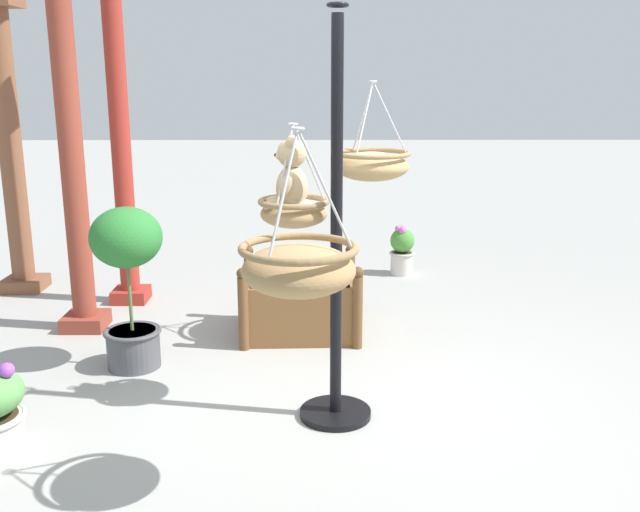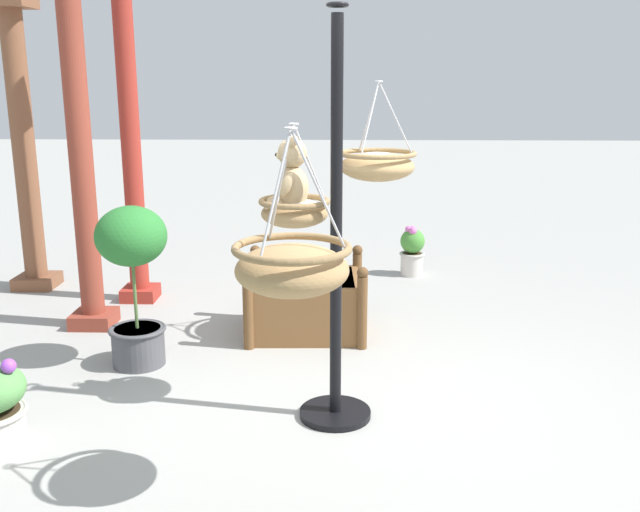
% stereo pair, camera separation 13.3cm
% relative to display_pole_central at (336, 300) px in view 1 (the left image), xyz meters
% --- Properties ---
extents(ground_plane, '(40.00, 40.00, 0.00)m').
position_rel_display_pole_central_xyz_m(ground_plane, '(0.12, -0.01, -0.75)').
color(ground_plane, '#9E9E99').
extents(display_pole_central, '(0.44, 0.44, 2.42)m').
position_rel_display_pole_central_xyz_m(display_pole_central, '(0.00, 0.00, 0.00)').
color(display_pole_central, black).
rests_on(display_pole_central, ground).
extents(hanging_basket_with_teddy, '(0.43, 0.43, 0.61)m').
position_rel_display_pole_central_xyz_m(hanging_basket_with_teddy, '(0.15, 0.25, 0.51)').
color(hanging_basket_with_teddy, '#A37F51').
extents(teddy_bear, '(0.31, 0.27, 0.44)m').
position_rel_display_pole_central_xyz_m(teddy_bear, '(0.15, 0.27, 0.70)').
color(teddy_bear, tan).
extents(hanging_basket_left_high, '(0.55, 0.55, 0.75)m').
position_rel_display_pole_central_xyz_m(hanging_basket_left_high, '(-0.91, 0.20, 0.45)').
color(hanging_basket_left_high, '#A37F51').
extents(hanging_basket_right_low, '(0.59, 0.59, 0.74)m').
position_rel_display_pole_central_xyz_m(hanging_basket_right_low, '(1.32, -0.30, 0.65)').
color(hanging_basket_right_low, tan).
extents(greenhouse_pillar_left, '(0.33, 0.33, 3.09)m').
position_rel_display_pole_central_xyz_m(greenhouse_pillar_left, '(2.33, 1.85, 0.74)').
color(greenhouse_pillar_left, '#9E2D23').
rests_on(greenhouse_pillar_left, ground).
extents(greenhouse_pillar_right, '(0.40, 0.40, 2.75)m').
position_rel_display_pole_central_xyz_m(greenhouse_pillar_right, '(2.71, 3.00, 0.58)').
color(greenhouse_pillar_right, brown).
rests_on(greenhouse_pillar_right, ground).
extents(greenhouse_pillar_far_back, '(0.36, 0.36, 2.97)m').
position_rel_display_pole_central_xyz_m(greenhouse_pillar_far_back, '(1.60, 2.04, 0.68)').
color(greenhouse_pillar_far_back, brown).
rests_on(greenhouse_pillar_far_back, ground).
extents(wooden_planter_box, '(0.83, 0.98, 0.65)m').
position_rel_display_pole_central_xyz_m(wooden_planter_box, '(1.48, 0.25, -0.49)').
color(wooden_planter_box, brown).
rests_on(wooden_planter_box, ground).
extents(potted_plant_tall_leafy, '(0.27, 0.27, 0.53)m').
position_rel_display_pole_central_xyz_m(potted_plant_tall_leafy, '(3.25, -0.79, -0.49)').
color(potted_plant_tall_leafy, beige).
rests_on(potted_plant_tall_leafy, ground).
extents(potted_plant_bushy_green, '(0.50, 0.50, 1.17)m').
position_rel_display_pole_central_xyz_m(potted_plant_bushy_green, '(0.78, 1.44, -0.04)').
color(potted_plant_bushy_green, '#4C4C51').
rests_on(potted_plant_bushy_green, ground).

